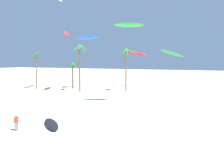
% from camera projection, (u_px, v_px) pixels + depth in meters
% --- Properties ---
extents(palm_tree_0, '(4.43, 4.15, 9.09)m').
position_uv_depth(palm_tree_0, '(36.00, 58.00, 45.43)').
color(palm_tree_0, brown).
rests_on(palm_tree_0, ground).
extents(palm_tree_1, '(4.20, 4.31, 10.64)m').
position_uv_depth(palm_tree_1, '(79.00, 52.00, 41.61)').
color(palm_tree_1, brown).
rests_on(palm_tree_1, ground).
extents(palm_tree_2, '(2.96, 3.81, 6.51)m').
position_uv_depth(palm_tree_2, '(73.00, 68.00, 46.64)').
color(palm_tree_2, brown).
rests_on(palm_tree_2, ground).
extents(palm_tree_3, '(4.91, 4.75, 9.78)m').
position_uv_depth(palm_tree_3, '(126.00, 54.00, 41.95)').
color(palm_tree_3, brown).
rests_on(palm_tree_3, ground).
extents(flying_kite_0, '(7.38, 12.41, 10.11)m').
position_uv_depth(flying_kite_0, '(136.00, 53.00, 50.16)').
color(flying_kite_0, red).
rests_on(flying_kite_0, ground).
extents(flying_kite_1, '(6.60, 7.11, 10.37)m').
position_uv_depth(flying_kite_1, '(172.00, 53.00, 50.85)').
color(flying_kite_1, green).
rests_on(flying_kite_1, ground).
extents(flying_kite_3, '(6.17, 3.23, 13.34)m').
position_uv_depth(flying_kite_3, '(88.00, 38.00, 45.51)').
color(flying_kite_3, blue).
rests_on(flying_kite_3, ground).
extents(flying_kite_5, '(4.88, 10.10, 13.11)m').
position_uv_depth(flying_kite_5, '(129.00, 25.00, 29.15)').
color(flying_kite_5, green).
rests_on(flying_kite_5, ground).
extents(flying_kite_6, '(2.87, 10.38, 14.11)m').
position_uv_depth(flying_kite_6, '(67.00, 34.00, 41.99)').
color(flying_kite_6, red).
rests_on(flying_kite_6, ground).
extents(grounded_kite_3, '(4.07, 3.78, 0.35)m').
position_uv_depth(grounded_kite_3, '(51.00, 124.00, 20.08)').
color(grounded_kite_3, black).
rests_on(grounded_kite_3, ground).
extents(person_foreground_walker, '(0.31, 0.46, 1.66)m').
position_uv_depth(person_foreground_walker, '(16.00, 122.00, 18.56)').
color(person_foreground_walker, slate).
rests_on(person_foreground_walker, ground).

